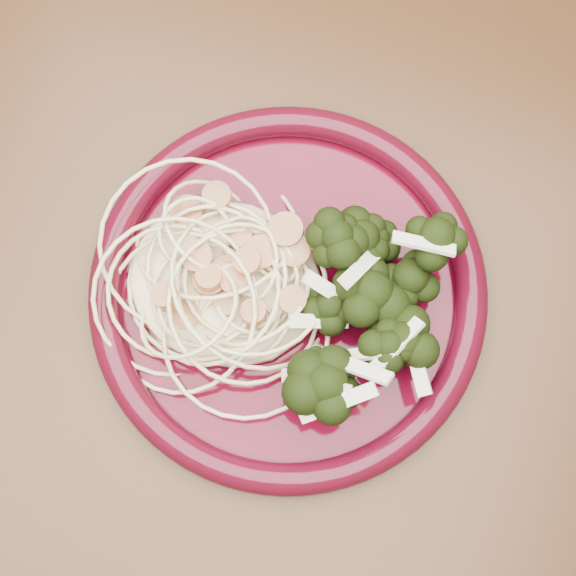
{
  "coord_description": "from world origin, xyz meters",
  "views": [
    {
      "loc": [
        -0.04,
        -0.09,
        1.29
      ],
      "look_at": [
        -0.08,
        0.03,
        0.77
      ],
      "focal_mm": 50.0,
      "sensor_mm": 36.0,
      "label": 1
    }
  ],
  "objects": [
    {
      "name": "dinner_plate",
      "position": [
        -0.08,
        0.03,
        0.76
      ],
      "size": [
        0.31,
        0.31,
        0.02
      ],
      "rotation": [
        0.0,
        0.0,
        0.16
      ],
      "color": "#490413",
      "rests_on": "dining_table"
    },
    {
      "name": "spaghetti_pile",
      "position": [
        -0.12,
        0.02,
        0.77
      ],
      "size": [
        0.15,
        0.14,
        0.03
      ],
      "primitive_type": "ellipsoid",
      "rotation": [
        0.0,
        0.0,
        0.16
      ],
      "color": "beige",
      "rests_on": "dinner_plate"
    },
    {
      "name": "scallop_cluster",
      "position": [
        -0.12,
        0.02,
        0.8
      ],
      "size": [
        0.13,
        0.13,
        0.04
      ],
      "primitive_type": null,
      "rotation": [
        0.0,
        0.0,
        0.16
      ],
      "color": "#C2814F",
      "rests_on": "spaghetti_pile"
    },
    {
      "name": "broccoli_pile",
      "position": [
        -0.03,
        0.04,
        0.78
      ],
      "size": [
        0.11,
        0.16,
        0.05
      ],
      "primitive_type": "ellipsoid",
      "rotation": [
        0.0,
        0.0,
        0.16
      ],
      "color": "black",
      "rests_on": "dinner_plate"
    },
    {
      "name": "onion_garnish",
      "position": [
        -0.03,
        0.04,
        0.81
      ],
      "size": [
        0.08,
        0.1,
        0.05
      ],
      "primitive_type": null,
      "rotation": [
        0.0,
        0.0,
        0.16
      ],
      "color": "white",
      "rests_on": "broccoli_pile"
    },
    {
      "name": "dining_table",
      "position": [
        0.0,
        0.0,
        0.65
      ],
      "size": [
        1.2,
        0.8,
        0.75
      ],
      "color": "#472814",
      "rests_on": "ground"
    }
  ]
}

